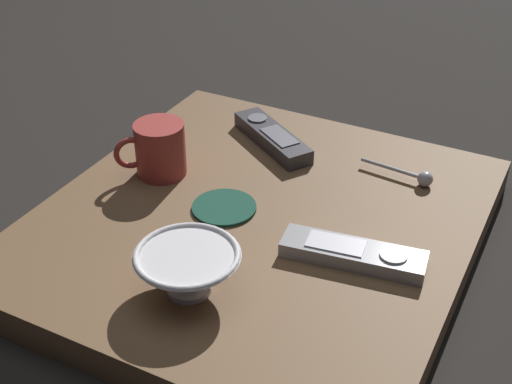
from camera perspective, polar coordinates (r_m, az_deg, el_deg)
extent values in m
plane|color=black|center=(1.05, 0.12, -4.01)|extent=(6.00, 6.00, 0.00)
cube|color=brown|center=(1.04, 0.13, -2.92)|extent=(0.60, 0.65, 0.05)
cylinder|color=silver|center=(0.89, -5.30, -7.76)|extent=(0.06, 0.06, 0.01)
cone|color=silver|center=(0.87, -5.39, -6.39)|extent=(0.13, 0.13, 0.05)
torus|color=silver|center=(0.86, -5.47, -5.16)|extent=(0.13, 0.13, 0.01)
cylinder|color=#A53833|center=(1.11, -7.75, 3.46)|extent=(0.08, 0.08, 0.09)
torus|color=#A53833|center=(1.10, -9.99, 3.19)|extent=(0.05, 0.04, 0.05)
cylinder|color=#A3A5B2|center=(1.13, 10.83, 1.91)|extent=(0.10, 0.02, 0.01)
sphere|color=#A3A5B2|center=(1.11, 13.53, 1.04)|extent=(0.02, 0.02, 0.02)
cube|color=#38383D|center=(1.19, 1.33, 4.43)|extent=(0.18, 0.14, 0.03)
cylinder|color=slate|center=(1.23, 0.13, 6.00)|extent=(0.03, 0.03, 0.00)
cube|color=slate|center=(1.17, 1.91, 4.55)|extent=(0.08, 0.07, 0.00)
cube|color=#9E9EA3|center=(0.94, 7.86, -4.99)|extent=(0.20, 0.08, 0.02)
cylinder|color=silver|center=(0.93, 11.09, -5.03)|extent=(0.04, 0.04, 0.00)
cube|color=silver|center=(0.94, 6.49, -4.16)|extent=(0.08, 0.05, 0.00)
cylinder|color=#194738|center=(1.04, -2.60, -1.26)|extent=(0.10, 0.10, 0.01)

